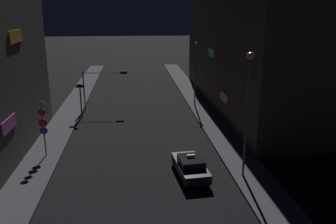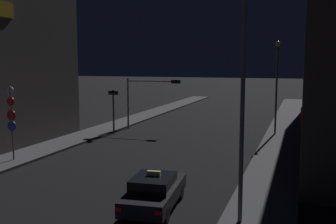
# 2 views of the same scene
# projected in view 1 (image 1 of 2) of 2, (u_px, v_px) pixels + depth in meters

# --- Properties ---
(sidewalk_left) EXTENTS (2.79, 62.48, 0.16)m
(sidewalk_left) POSITION_uv_depth(u_px,v_px,m) (74.00, 105.00, 43.18)
(sidewalk_left) COLOR #424247
(sidewalk_left) RESTS_ON ground_plane
(sidewalk_right) EXTENTS (2.79, 62.48, 0.16)m
(sidewalk_right) POSITION_uv_depth(u_px,v_px,m) (197.00, 101.00, 44.69)
(sidewalk_right) COLOR #424247
(sidewalk_right) RESTS_ON ground_plane
(building_facade_right) EXTENTS (9.52, 33.12, 13.81)m
(building_facade_right) POSITION_uv_depth(u_px,v_px,m) (251.00, 48.00, 42.22)
(building_facade_right) COLOR #473D33
(building_facade_right) RESTS_ON ground_plane
(taxi) EXTENTS (2.21, 4.60, 1.62)m
(taxi) POSITION_uv_depth(u_px,v_px,m) (190.00, 166.00, 24.61)
(taxi) COLOR black
(taxi) RESTS_ON ground_plane
(traffic_light_overhead) EXTENTS (5.06, 0.42, 4.62)m
(traffic_light_overhead) POSITION_uv_depth(u_px,v_px,m) (102.00, 81.00, 40.28)
(traffic_light_overhead) COLOR slate
(traffic_light_overhead) RESTS_ON ground_plane
(traffic_light_left_kerb) EXTENTS (0.80, 0.42, 3.75)m
(traffic_light_left_kerb) POSITION_uv_depth(u_px,v_px,m) (80.00, 94.00, 37.48)
(traffic_light_left_kerb) COLOR slate
(traffic_light_left_kerb) RESTS_ON ground_plane
(sign_pole_left) EXTENTS (0.64, 0.10, 4.45)m
(sign_pole_left) POSITION_uv_depth(u_px,v_px,m) (43.00, 124.00, 27.18)
(sign_pole_left) COLOR slate
(sign_pole_left) RESTS_ON sidewalk_left
(street_lamp_near_block) EXTENTS (0.50, 0.50, 8.53)m
(street_lamp_near_block) POSITION_uv_depth(u_px,v_px,m) (248.00, 96.00, 22.99)
(street_lamp_near_block) COLOR slate
(street_lamp_near_block) RESTS_ON sidewalk_right
(street_lamp_far_block) EXTENTS (0.41, 0.41, 7.55)m
(street_lamp_far_block) POSITION_uv_depth(u_px,v_px,m) (195.00, 67.00, 41.62)
(street_lamp_far_block) COLOR slate
(street_lamp_far_block) RESTS_ON sidewalk_right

